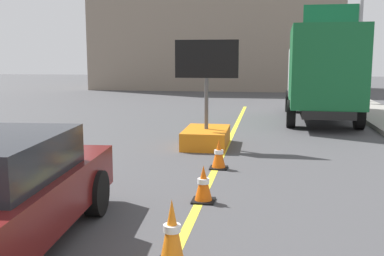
{
  "coord_description": "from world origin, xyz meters",
  "views": [
    {
      "loc": [
        1.02,
        2.83,
        2.27
      ],
      "look_at": [
        0.25,
        7.49,
        1.53
      ],
      "focal_mm": 42.69,
      "sensor_mm": 36.0,
      "label": 1
    }
  ],
  "objects_px": {
    "box_truck": "(322,71)",
    "traffic_cone_far_lane": "(203,184)",
    "highway_guide_sign": "(343,33)",
    "traffic_cone_curbside": "(219,154)",
    "traffic_cone_mid_lane": "(172,233)",
    "arrow_board_trailer": "(206,128)"
  },
  "relations": [
    {
      "from": "arrow_board_trailer",
      "to": "traffic_cone_mid_lane",
      "type": "xyz_separation_m",
      "value": [
        0.55,
        -6.84,
        -0.11
      ]
    },
    {
      "from": "traffic_cone_mid_lane",
      "to": "traffic_cone_far_lane",
      "type": "xyz_separation_m",
      "value": [
        0.02,
        2.29,
        -0.09
      ]
    },
    {
      "from": "traffic_cone_mid_lane",
      "to": "traffic_cone_curbside",
      "type": "relative_size",
      "value": 1.25
    },
    {
      "from": "highway_guide_sign",
      "to": "traffic_cone_curbside",
      "type": "distance_m",
      "value": 15.36
    },
    {
      "from": "highway_guide_sign",
      "to": "traffic_cone_far_lane",
      "type": "distance_m",
      "value": 17.44
    },
    {
      "from": "arrow_board_trailer",
      "to": "traffic_cone_curbside",
      "type": "relative_size",
      "value": 4.42
    },
    {
      "from": "box_truck",
      "to": "traffic_cone_far_lane",
      "type": "bearing_deg",
      "value": -105.85
    },
    {
      "from": "box_truck",
      "to": "traffic_cone_far_lane",
      "type": "xyz_separation_m",
      "value": [
        -2.84,
        -10.0,
        -1.49
      ]
    },
    {
      "from": "traffic_cone_far_lane",
      "to": "traffic_cone_mid_lane",
      "type": "bearing_deg",
      "value": -90.56
    },
    {
      "from": "box_truck",
      "to": "traffic_cone_curbside",
      "type": "bearing_deg",
      "value": -109.98
    },
    {
      "from": "arrow_board_trailer",
      "to": "traffic_cone_far_lane",
      "type": "xyz_separation_m",
      "value": [
        0.57,
        -4.55,
        -0.19
      ]
    },
    {
      "from": "traffic_cone_far_lane",
      "to": "traffic_cone_curbside",
      "type": "bearing_deg",
      "value": 89.85
    },
    {
      "from": "highway_guide_sign",
      "to": "traffic_cone_curbside",
      "type": "bearing_deg",
      "value": -107.4
    },
    {
      "from": "highway_guide_sign",
      "to": "traffic_cone_mid_lane",
      "type": "xyz_separation_m",
      "value": [
        -4.52,
        -18.85,
        -3.05
      ]
    },
    {
      "from": "traffic_cone_mid_lane",
      "to": "traffic_cone_far_lane",
      "type": "height_order",
      "value": "traffic_cone_mid_lane"
    },
    {
      "from": "highway_guide_sign",
      "to": "traffic_cone_far_lane",
      "type": "relative_size",
      "value": 8.52
    },
    {
      "from": "arrow_board_trailer",
      "to": "traffic_cone_mid_lane",
      "type": "distance_m",
      "value": 6.86
    },
    {
      "from": "highway_guide_sign",
      "to": "traffic_cone_curbside",
      "type": "relative_size",
      "value": 8.19
    },
    {
      "from": "box_truck",
      "to": "highway_guide_sign",
      "type": "xyz_separation_m",
      "value": [
        1.66,
        6.56,
        1.65
      ]
    },
    {
      "from": "arrow_board_trailer",
      "to": "traffic_cone_far_lane",
      "type": "relative_size",
      "value": 4.6
    },
    {
      "from": "arrow_board_trailer",
      "to": "box_truck",
      "type": "distance_m",
      "value": 6.56
    },
    {
      "from": "traffic_cone_mid_lane",
      "to": "arrow_board_trailer",
      "type": "bearing_deg",
      "value": 94.58
    }
  ]
}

